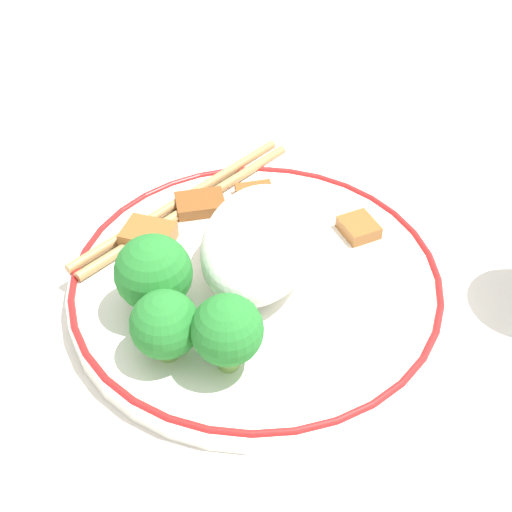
{
  "coord_description": "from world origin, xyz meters",
  "views": [
    {
      "loc": [
        -0.34,
        -0.07,
        0.36
      ],
      "look_at": [
        0.0,
        0.0,
        0.04
      ],
      "focal_mm": 50.0,
      "sensor_mm": 36.0,
      "label": 1
    }
  ],
  "objects_px": {
    "broccoli_back_center": "(165,325)",
    "chopsticks": "(185,204)",
    "broccoli_back_left": "(153,273)",
    "broccoli_back_right": "(221,330)",
    "plate": "(256,283)"
  },
  "relations": [
    {
      "from": "broccoli_back_center",
      "to": "broccoli_back_right",
      "type": "bearing_deg",
      "value": -90.79
    },
    {
      "from": "broccoli_back_right",
      "to": "plate",
      "type": "bearing_deg",
      "value": -2.94
    },
    {
      "from": "plate",
      "to": "broccoli_back_right",
      "type": "distance_m",
      "value": 0.09
    },
    {
      "from": "plate",
      "to": "broccoli_back_center",
      "type": "bearing_deg",
      "value": 153.68
    },
    {
      "from": "broccoli_back_center",
      "to": "broccoli_back_right",
      "type": "xyz_separation_m",
      "value": [
        -0.0,
        -0.03,
        0.0
      ]
    },
    {
      "from": "plate",
      "to": "broccoli_back_left",
      "type": "distance_m",
      "value": 0.08
    },
    {
      "from": "broccoli_back_center",
      "to": "chopsticks",
      "type": "xyz_separation_m",
      "value": [
        0.14,
        0.03,
        -0.02
      ]
    },
    {
      "from": "broccoli_back_center",
      "to": "chopsticks",
      "type": "height_order",
      "value": "broccoli_back_center"
    },
    {
      "from": "plate",
      "to": "broccoli_back_right",
      "type": "bearing_deg",
      "value": 177.06
    },
    {
      "from": "chopsticks",
      "to": "plate",
      "type": "bearing_deg",
      "value": -132.27
    },
    {
      "from": "broccoli_back_left",
      "to": "chopsticks",
      "type": "relative_size",
      "value": 0.31
    },
    {
      "from": "broccoli_back_left",
      "to": "broccoli_back_center",
      "type": "relative_size",
      "value": 1.19
    },
    {
      "from": "plate",
      "to": "broccoli_back_center",
      "type": "relative_size",
      "value": 5.29
    },
    {
      "from": "broccoli_back_left",
      "to": "plate",
      "type": "bearing_deg",
      "value": -52.88
    },
    {
      "from": "chopsticks",
      "to": "broccoli_back_right",
      "type": "bearing_deg",
      "value": -155.24
    }
  ]
}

